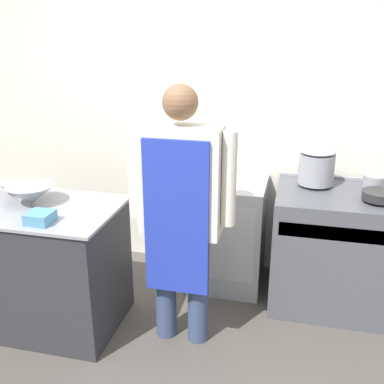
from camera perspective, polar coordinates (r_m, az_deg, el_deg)
The scene contains 11 objects.
wall_back at distance 3.74m, azimuth 1.85°, elevation 10.09°, with size 8.00×0.05×2.70m.
prep_counter at distance 3.37m, azimuth -19.43°, elevation -8.65°, with size 1.24×0.72×0.88m.
stove at distance 3.55m, azimuth 18.22°, elevation -6.93°, with size 0.97×0.71×0.91m.
fridge_unit at distance 3.65m, azimuth 4.36°, elevation -5.22°, with size 0.60×0.57×0.88m.
person_cook at distance 2.76m, azimuth -1.43°, elevation -1.59°, with size 0.68×0.24×1.70m.
mixing_bowl at distance 3.19m, azimuth -19.78°, elevation -0.31°, with size 0.32×0.32×0.13m.
small_bowl at distance 3.43m, azimuth -21.78°, elevation 0.47°, with size 0.21×0.21×0.09m.
plastic_tub at distance 2.87m, azimuth -18.73°, elevation -3.10°, with size 0.15×0.15×0.07m.
stock_pot at distance 3.44m, azimuth 15.52°, elevation 3.20°, with size 0.26×0.26×0.27m.
saute_pan at distance 3.27m, azimuth 22.65°, elevation -0.40°, with size 0.22×0.22×0.06m.
sauce_pot at distance 3.50m, azimuth 22.13°, elevation 1.25°, with size 0.16×0.16×0.09m.
Camera 1 is at (0.74, -1.89, 1.99)m, focal length 42.00 mm.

